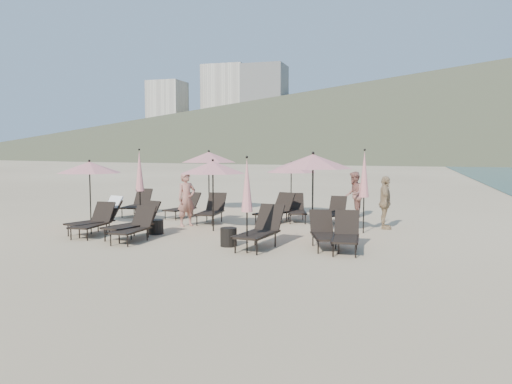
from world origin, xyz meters
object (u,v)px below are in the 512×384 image
(lounger_7, at_px, (184,206))
(beachgoer_a, at_px, (187,199))
(lounger_3, at_px, (261,229))
(umbrella_open_0, at_px, (89,167))
(side_table_1, at_px, (229,237))
(lounger_5, at_px, (346,233))
(lounger_4, at_px, (324,231))
(lounger_1, at_px, (134,226))
(beachgoer_b, at_px, (354,195))
(beachgoer_c, at_px, (385,203))
(lounger_2, at_px, (134,222))
(lounger_6, at_px, (138,203))
(lounger_9, at_px, (276,209))
(lounger_10, at_px, (296,209))
(umbrella_open_4, at_px, (291,168))
(umbrella_open_2, at_px, (313,161))
(umbrella_open_1, at_px, (213,167))
(umbrella_closed_1, at_px, (364,175))
(lounger_12, at_px, (99,216))
(lounger_11, at_px, (335,211))
(side_table_0, at_px, (156,227))
(umbrella_closed_2, at_px, (140,171))
(lounger_8, at_px, (212,209))
(lounger_0, at_px, (94,221))

(lounger_7, relative_size, beachgoer_a, 0.94)
(lounger_3, height_order, umbrella_open_0, umbrella_open_0)
(umbrella_open_0, height_order, side_table_1, umbrella_open_0)
(lounger_5, bearing_deg, lounger_4, 151.62)
(lounger_1, relative_size, beachgoer_a, 0.90)
(beachgoer_b, relative_size, beachgoer_c, 1.02)
(lounger_7, xyz_separation_m, side_table_1, (3.57, -4.81, -0.18))
(lounger_2, distance_m, umbrella_open_0, 3.25)
(lounger_2, distance_m, lounger_6, 5.21)
(lounger_9, distance_m, lounger_10, 0.89)
(lounger_1, xyz_separation_m, lounger_7, (-0.86, 4.94, -0.01))
(lounger_9, xyz_separation_m, umbrella_open_4, (0.07, 2.00, 1.38))
(umbrella_open_0, xyz_separation_m, side_table_1, (5.51, -1.84, -1.71))
(lounger_6, distance_m, umbrella_open_2, 8.01)
(umbrella_open_1, distance_m, beachgoer_a, 1.79)
(umbrella_closed_1, bearing_deg, umbrella_open_0, -171.30)
(lounger_5, bearing_deg, lounger_12, 171.11)
(lounger_2, bearing_deg, umbrella_open_2, 35.96)
(umbrella_open_1, distance_m, umbrella_closed_1, 4.62)
(lounger_3, height_order, beachgoer_c, beachgoer_c)
(lounger_9, bearing_deg, beachgoer_c, 13.29)
(lounger_11, bearing_deg, lounger_3, -99.51)
(lounger_12, height_order, umbrella_open_1, umbrella_open_1)
(lounger_11, height_order, lounger_12, lounger_12)
(lounger_11, relative_size, umbrella_open_2, 0.64)
(lounger_5, distance_m, umbrella_open_0, 8.80)
(lounger_6, bearing_deg, side_table_0, -59.63)
(umbrella_open_4, bearing_deg, lounger_6, -164.77)
(umbrella_closed_1, xyz_separation_m, beachgoer_a, (-5.74, -0.26, -0.89))
(lounger_3, relative_size, beachgoer_c, 1.13)
(umbrella_closed_2, height_order, beachgoer_c, umbrella_closed_2)
(side_table_0, height_order, beachgoer_b, beachgoer_b)
(lounger_11, height_order, beachgoer_b, beachgoer_b)
(lounger_8, distance_m, lounger_12, 3.92)
(lounger_8, height_order, umbrella_closed_2, umbrella_closed_2)
(lounger_6, bearing_deg, side_table_1, -48.05)
(lounger_7, xyz_separation_m, umbrella_closed_2, (-0.87, -1.65, 1.37))
(side_table_0, bearing_deg, lounger_0, -151.64)
(beachgoer_a, xyz_separation_m, beachgoer_c, (6.32, 1.30, -0.05))
(lounger_4, height_order, lounger_9, lounger_9)
(umbrella_open_2, distance_m, side_table_1, 3.48)
(lounger_5, distance_m, lounger_11, 4.95)
(umbrella_open_2, xyz_separation_m, beachgoer_b, (0.73, 4.44, -1.32))
(umbrella_open_0, bearing_deg, lounger_3, -15.94)
(lounger_1, distance_m, lounger_7, 5.01)
(lounger_6, xyz_separation_m, beachgoer_a, (3.01, -2.00, 0.43))
(lounger_3, distance_m, umbrella_open_2, 2.96)
(lounger_1, xyz_separation_m, lounger_8, (0.66, 4.02, 0.03))
(beachgoer_c, bearing_deg, lounger_10, 67.28)
(beachgoer_a, bearing_deg, lounger_3, -93.51)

